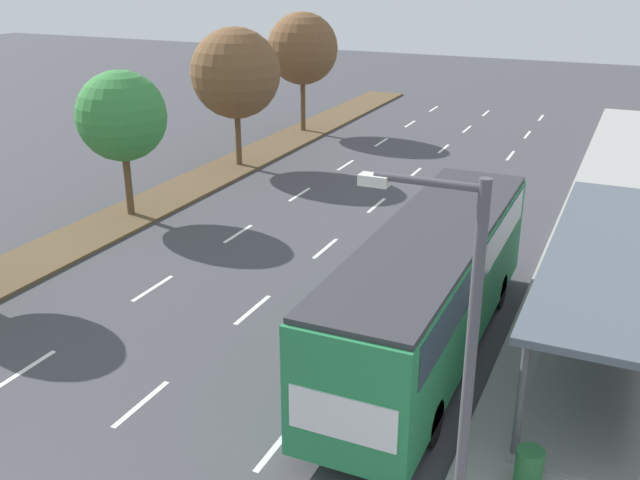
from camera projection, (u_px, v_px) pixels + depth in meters
name	position (u px, v px, depth m)	size (l,w,h in m)	color
median_strip	(188.00, 188.00, 31.58)	(2.60, 52.00, 0.12)	brown
sidewalk_right	(617.00, 249.00, 24.84)	(4.50, 52.00, 0.15)	#9E9E99
lane_divider_left	(271.00, 213.00, 28.64)	(0.14, 48.37, 0.01)	white
lane_divider_center	(353.00, 225.00, 27.30)	(0.14, 48.37, 0.01)	white
lane_divider_right	(443.00, 239.00, 25.96)	(0.14, 48.37, 0.01)	white
bus_shelter	(620.00, 294.00, 17.40)	(2.90, 10.76, 2.86)	gray
bus	(431.00, 280.00, 17.69)	(2.54, 11.29, 3.37)	#28844C
median_tree_third	(122.00, 116.00, 26.81)	(3.37, 3.37, 5.52)	brown
median_tree_fourth	(236.00, 73.00, 33.35)	(4.17, 4.17, 6.43)	brown
median_tree_fifth	(302.00, 49.00, 40.22)	(3.97, 3.97, 6.58)	brown
streetlight	(459.00, 354.00, 10.81)	(1.91, 0.24, 6.50)	#4C4C51
trash_bin	(529.00, 469.00, 13.40)	(0.52, 0.52, 0.85)	#286B38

